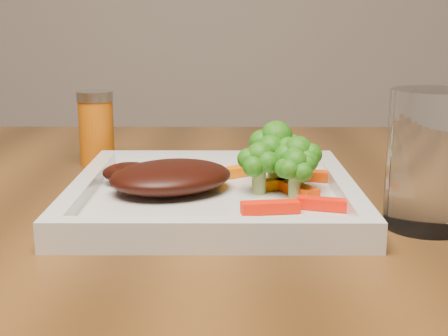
{
  "coord_description": "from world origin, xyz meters",
  "views": [
    {
      "loc": [
        0.34,
        -0.4,
        0.93
      ],
      "look_at": [
        0.34,
        0.18,
        0.79
      ],
      "focal_mm": 50.0,
      "sensor_mm": 36.0,
      "label": 1
    }
  ],
  "objects_px": {
    "spice_shaker": "(96,129)",
    "drinking_glass": "(430,160)",
    "steak": "(171,177)",
    "plate": "(214,199)"
  },
  "relations": [
    {
      "from": "steak",
      "to": "drinking_glass",
      "type": "distance_m",
      "value": 0.24
    },
    {
      "from": "plate",
      "to": "spice_shaker",
      "type": "distance_m",
      "value": 0.23
    },
    {
      "from": "plate",
      "to": "spice_shaker",
      "type": "bearing_deg",
      "value": 130.85
    },
    {
      "from": "spice_shaker",
      "to": "drinking_glass",
      "type": "height_order",
      "value": "drinking_glass"
    },
    {
      "from": "spice_shaker",
      "to": "steak",
      "type": "bearing_deg",
      "value": -57.53
    },
    {
      "from": "spice_shaker",
      "to": "plate",
      "type": "bearing_deg",
      "value": -49.15
    },
    {
      "from": "spice_shaker",
      "to": "drinking_glass",
      "type": "distance_m",
      "value": 0.41
    },
    {
      "from": "plate",
      "to": "steak",
      "type": "bearing_deg",
      "value": 174.09
    },
    {
      "from": "steak",
      "to": "drinking_glass",
      "type": "relative_size",
      "value": 1.02
    },
    {
      "from": "plate",
      "to": "steak",
      "type": "distance_m",
      "value": 0.05
    }
  ]
}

